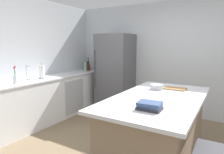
{
  "coord_description": "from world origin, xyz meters",
  "views": [
    {
      "loc": [
        1.22,
        -2.37,
        1.6
      ],
      "look_at": [
        -0.72,
        0.86,
        1.0
      ],
      "focal_mm": 31.63,
      "sensor_mm": 36.0,
      "label": 1
    }
  ],
  "objects_px": {
    "gin_bottle": "(85,67)",
    "hot_sauce_bottle": "(89,67)",
    "flower_vase": "(15,77)",
    "refrigerator": "(115,73)",
    "mixing_bowl": "(157,87)",
    "syrup_bottle": "(88,67)",
    "kitchen_island": "(157,130)",
    "cutting_board": "(175,89)",
    "paper_towel_roll": "(42,72)",
    "sink_faucet": "(27,72)",
    "cookbook_stack": "(150,106)",
    "wine_bottle": "(88,65)"
  },
  "relations": [
    {
      "from": "sink_faucet",
      "to": "wine_bottle",
      "type": "relative_size",
      "value": 0.87
    },
    {
      "from": "paper_towel_roll",
      "to": "wine_bottle",
      "type": "relative_size",
      "value": 0.91
    },
    {
      "from": "refrigerator",
      "to": "mixing_bowl",
      "type": "bearing_deg",
      "value": -41.14
    },
    {
      "from": "refrigerator",
      "to": "wine_bottle",
      "type": "xyz_separation_m",
      "value": [
        -0.9,
        0.06,
        0.13
      ]
    },
    {
      "from": "refrigerator",
      "to": "mixing_bowl",
      "type": "distance_m",
      "value": 1.99
    },
    {
      "from": "refrigerator",
      "to": "flower_vase",
      "type": "relative_size",
      "value": 5.88
    },
    {
      "from": "syrup_bottle",
      "to": "refrigerator",
      "type": "bearing_deg",
      "value": 1.65
    },
    {
      "from": "gin_bottle",
      "to": "cutting_board",
      "type": "relative_size",
      "value": 0.88
    },
    {
      "from": "sink_faucet",
      "to": "syrup_bottle",
      "type": "distance_m",
      "value": 1.81
    },
    {
      "from": "syrup_bottle",
      "to": "cookbook_stack",
      "type": "xyz_separation_m",
      "value": [
        2.58,
        -2.28,
        -0.06
      ]
    },
    {
      "from": "flower_vase",
      "to": "sink_faucet",
      "type": "bearing_deg",
      "value": 109.38
    },
    {
      "from": "kitchen_island",
      "to": "gin_bottle",
      "type": "xyz_separation_m",
      "value": [
        -2.51,
        1.61,
        0.58
      ]
    },
    {
      "from": "sink_faucet",
      "to": "paper_towel_roll",
      "type": "relative_size",
      "value": 0.96
    },
    {
      "from": "flower_vase",
      "to": "hot_sauce_bottle",
      "type": "relative_size",
      "value": 1.43
    },
    {
      "from": "flower_vase",
      "to": "mixing_bowl",
      "type": "bearing_deg",
      "value": 20.22
    },
    {
      "from": "syrup_bottle",
      "to": "cutting_board",
      "type": "relative_size",
      "value": 0.73
    },
    {
      "from": "syrup_bottle",
      "to": "cutting_board",
      "type": "xyz_separation_m",
      "value": [
        2.57,
        -1.12,
        -0.09
      ]
    },
    {
      "from": "refrigerator",
      "to": "hot_sauce_bottle",
      "type": "height_order",
      "value": "refrigerator"
    },
    {
      "from": "cookbook_stack",
      "to": "mixing_bowl",
      "type": "distance_m",
      "value": 1.02
    },
    {
      "from": "gin_bottle",
      "to": "mixing_bowl",
      "type": "xyz_separation_m",
      "value": [
        2.35,
        -1.19,
        -0.08
      ]
    },
    {
      "from": "kitchen_island",
      "to": "wine_bottle",
      "type": "xyz_separation_m",
      "value": [
        -2.56,
        1.79,
        0.6
      ]
    },
    {
      "from": "refrigerator",
      "to": "wine_bottle",
      "type": "height_order",
      "value": "refrigerator"
    },
    {
      "from": "kitchen_island",
      "to": "wine_bottle",
      "type": "bearing_deg",
      "value": 144.96
    },
    {
      "from": "paper_towel_roll",
      "to": "gin_bottle",
      "type": "height_order",
      "value": "paper_towel_roll"
    },
    {
      "from": "flower_vase",
      "to": "gin_bottle",
      "type": "relative_size",
      "value": 1.12
    },
    {
      "from": "sink_faucet",
      "to": "mixing_bowl",
      "type": "xyz_separation_m",
      "value": [
        2.41,
        0.52,
        -0.12
      ]
    },
    {
      "from": "wine_bottle",
      "to": "mixing_bowl",
      "type": "bearing_deg",
      "value": -29.81
    },
    {
      "from": "paper_towel_roll",
      "to": "mixing_bowl",
      "type": "height_order",
      "value": "paper_towel_roll"
    },
    {
      "from": "sink_faucet",
      "to": "flower_vase",
      "type": "height_order",
      "value": "flower_vase"
    },
    {
      "from": "refrigerator",
      "to": "cutting_board",
      "type": "relative_size",
      "value": 5.82
    },
    {
      "from": "kitchen_island",
      "to": "sink_faucet",
      "type": "xyz_separation_m",
      "value": [
        -2.57,
        -0.1,
        0.62
      ]
    },
    {
      "from": "refrigerator",
      "to": "sink_faucet",
      "type": "bearing_deg",
      "value": -116.55
    },
    {
      "from": "kitchen_island",
      "to": "cutting_board",
      "type": "height_order",
      "value": "cutting_board"
    },
    {
      "from": "sink_faucet",
      "to": "refrigerator",
      "type": "bearing_deg",
      "value": 63.45
    },
    {
      "from": "refrigerator",
      "to": "gin_bottle",
      "type": "height_order",
      "value": "refrigerator"
    },
    {
      "from": "cutting_board",
      "to": "sink_faucet",
      "type": "bearing_deg",
      "value": -165.54
    },
    {
      "from": "syrup_bottle",
      "to": "cutting_board",
      "type": "distance_m",
      "value": 2.8
    },
    {
      "from": "syrup_bottle",
      "to": "mixing_bowl",
      "type": "bearing_deg",
      "value": -28.87
    },
    {
      "from": "refrigerator",
      "to": "cookbook_stack",
      "type": "xyz_separation_m",
      "value": [
        1.75,
        -2.3,
        0.04
      ]
    },
    {
      "from": "hot_sauce_bottle",
      "to": "syrup_bottle",
      "type": "distance_m",
      "value": 0.22
    },
    {
      "from": "wine_bottle",
      "to": "cutting_board",
      "type": "distance_m",
      "value": 2.9
    },
    {
      "from": "gin_bottle",
      "to": "hot_sauce_bottle",
      "type": "bearing_deg",
      "value": 107.6
    },
    {
      "from": "wine_bottle",
      "to": "gin_bottle",
      "type": "distance_m",
      "value": 0.19
    },
    {
      "from": "sink_faucet",
      "to": "paper_towel_roll",
      "type": "height_order",
      "value": "paper_towel_roll"
    },
    {
      "from": "refrigerator",
      "to": "syrup_bottle",
      "type": "distance_m",
      "value": 0.84
    },
    {
      "from": "flower_vase",
      "to": "hot_sauce_bottle",
      "type": "bearing_deg",
      "value": 93.58
    },
    {
      "from": "hot_sauce_bottle",
      "to": "cutting_board",
      "type": "height_order",
      "value": "hot_sauce_bottle"
    },
    {
      "from": "syrup_bottle",
      "to": "cookbook_stack",
      "type": "height_order",
      "value": "syrup_bottle"
    },
    {
      "from": "flower_vase",
      "to": "cutting_board",
      "type": "relative_size",
      "value": 0.99
    },
    {
      "from": "kitchen_island",
      "to": "cutting_board",
      "type": "bearing_deg",
      "value": 82.74
    }
  ]
}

